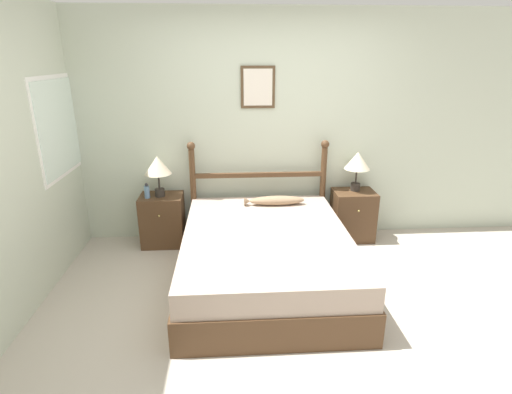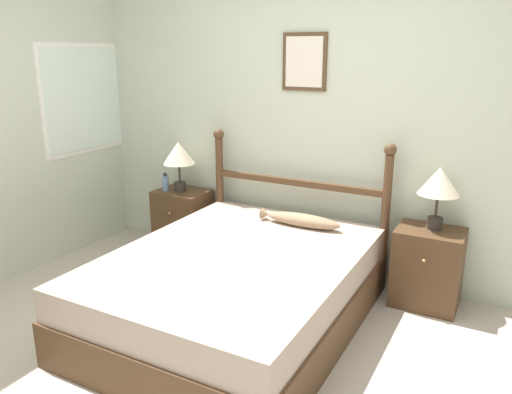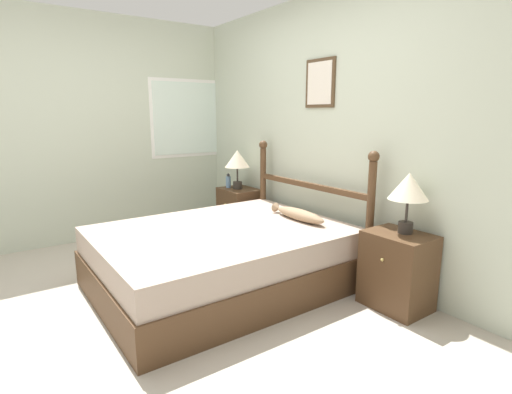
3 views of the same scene
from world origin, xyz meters
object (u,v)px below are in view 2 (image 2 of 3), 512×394
at_px(bed, 236,289).
at_px(nightstand_right, 427,268).
at_px(table_lamp_left, 179,155).
at_px(bottle, 165,182).
at_px(fish_pillow, 301,220).
at_px(table_lamp_right, 439,183).
at_px(nightstand_left, 183,221).

relative_size(bed, nightstand_right, 3.47).
xyz_separation_m(table_lamp_left, bottle, (-0.13, -0.05, -0.26)).
bearing_deg(fish_pillow, bottle, 175.43).
bearing_deg(table_lamp_right, bottle, -177.43).
distance_m(nightstand_left, nightstand_right, 2.20).
bearing_deg(table_lamp_right, fish_pillow, -167.17).
distance_m(table_lamp_left, table_lamp_right, 2.22).
distance_m(nightstand_right, bottle, 2.36).
bearing_deg(table_lamp_left, bottle, -159.81).
relative_size(bed, table_lamp_left, 4.47).
xyz_separation_m(bed, nightstand_right, (1.10, 0.89, 0.04)).
height_order(nightstand_right, table_lamp_right, table_lamp_right).
distance_m(table_lamp_left, fish_pillow, 1.33).
height_order(nightstand_left, fish_pillow, fish_pillow).
relative_size(bed, table_lamp_right, 4.47).
distance_m(nightstand_left, table_lamp_left, 0.63).
xyz_separation_m(bed, bottle, (-1.23, 0.82, 0.41)).
bearing_deg(bottle, table_lamp_left, 20.19).
distance_m(table_lamp_right, bottle, 2.36).
bearing_deg(nightstand_right, bottle, -178.35).
bearing_deg(nightstand_right, fish_pillow, -169.21).
height_order(nightstand_right, bottle, bottle).
bearing_deg(table_lamp_left, bed, -38.31).
distance_m(bed, nightstand_right, 1.42).
distance_m(bed, nightstand_left, 1.42).
bearing_deg(bed, table_lamp_right, 39.83).
bearing_deg(bottle, bed, -33.78).
xyz_separation_m(nightstand_right, bottle, (-2.33, -0.07, 0.37)).
relative_size(nightstand_left, nightstand_right, 1.00).
distance_m(nightstand_right, table_lamp_right, 0.63).
relative_size(nightstand_left, bottle, 3.44).
bearing_deg(nightstand_left, table_lamp_left, -98.44).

